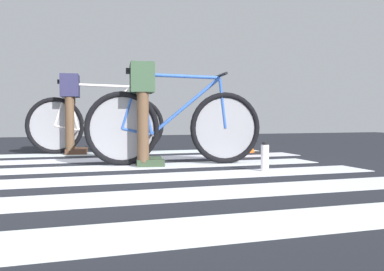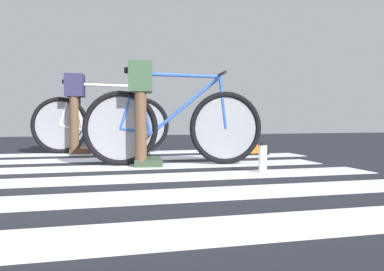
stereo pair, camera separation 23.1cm
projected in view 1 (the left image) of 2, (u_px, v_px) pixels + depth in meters
The scene contains 8 objects.
ground at pixel (71, 179), 3.32m from camera, with size 18.00×14.00×0.02m.
crosswalk_markings at pixel (68, 175), 3.45m from camera, with size 5.47×4.25×0.00m.
bicycle_1_of_2 at pixel (174, 126), 4.16m from camera, with size 1.73×0.52×0.93m.
cyclist_1_of_2 at pixel (142, 100), 4.10m from camera, with size 0.36×0.44×0.98m.
bicycle_2_of_2 at pixel (96, 123), 5.44m from camera, with size 1.73×0.52×0.93m.
cyclist_2_of_2 at pixel (71, 103), 5.37m from camera, with size 0.35×0.43×1.00m.
water_bottle at pixel (265, 157), 3.66m from camera, with size 0.07×0.07×0.26m.
traffic_cone at pixel (241, 135), 5.39m from camera, with size 0.43×0.43×0.49m.
Camera 1 is at (-0.12, -3.44, 0.50)m, focal length 39.86 mm.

